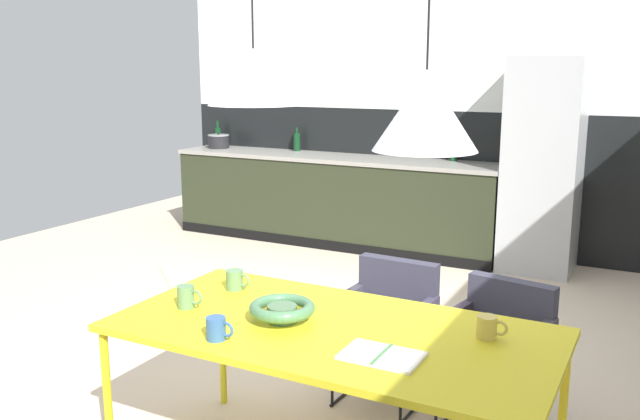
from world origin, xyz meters
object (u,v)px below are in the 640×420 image
bottle_vinegar_dark (218,136)px  bottle_spice_small (454,148)px  armchair_corner_seat (500,333)px  open_book (382,356)px  dining_table (333,336)px  cooking_pot (219,141)px  pendant_lamp_over_table_near (254,77)px  armchair_far_side (388,311)px  pendant_lamp_over_table_far (426,111)px  mug_glass_clear (488,327)px  mug_dark_espresso (235,280)px  mug_wide_latte (217,329)px  bottle_oil_tall (297,141)px  fruit_bowl (282,309)px  refrigerator_column (543,166)px  mug_short_terracotta (187,297)px

bottle_vinegar_dark → bottle_spice_small: bottle_spice_small is taller
armchair_corner_seat → bottle_vinegar_dark: (-3.99, 3.11, 0.54)m
open_book → dining_table: bearing=147.9°
bottle_vinegar_dark → bottle_spice_small: 2.79m
cooking_pot → pendant_lamp_over_table_near: (3.00, -3.83, 0.77)m
armchair_far_side → pendant_lamp_over_table_far: pendant_lamp_over_table_far is taller
mug_glass_clear → mug_dark_espresso: bearing=178.4°
mug_wide_latte → bottle_oil_tall: bottle_oil_tall is taller
dining_table → bottle_oil_tall: 4.71m
fruit_bowl → pendant_lamp_over_table_far: bearing=6.8°
armchair_far_side → mug_dark_espresso: bearing=56.4°
armchair_corner_seat → open_book: (-0.19, -1.08, 0.26)m
mug_dark_espresso → bottle_spice_small: size_ratio=0.44×
dining_table → mug_dark_espresso: mug_dark_espresso is taller
mug_dark_espresso → pendant_lamp_over_table_far: size_ratio=0.10×
mug_wide_latte → bottle_vinegar_dark: size_ratio=0.42×
mug_wide_latte → pendant_lamp_over_table_far: pendant_lamp_over_table_far is taller
fruit_bowl → mug_wide_latte: mug_wide_latte is taller
refrigerator_column → dining_table: refrigerator_column is taller
dining_table → pendant_lamp_over_table_far: 1.00m
bottle_spice_small → dining_table: bearing=-80.0°
bottle_vinegar_dark → pendant_lamp_over_table_near: pendant_lamp_over_table_near is taller
cooking_pot → bottle_oil_tall: (0.91, 0.18, 0.03)m
mug_wide_latte → armchair_far_side: bearing=79.7°
mug_dark_espresso → pendant_lamp_over_table_far: 1.32m
mug_glass_clear → bottle_oil_tall: size_ratio=0.49×
armchair_far_side → mug_wide_latte: bearing=82.6°
mug_wide_latte → pendant_lamp_over_table_far: size_ratio=0.10×
refrigerator_column → armchair_far_side: 2.95m
mug_wide_latte → cooking_pot: size_ratio=0.51×
armchair_corner_seat → bottle_vinegar_dark: 5.08m
refrigerator_column → dining_table: 3.82m
armchair_corner_seat → mug_wide_latte: 1.52m
mug_short_terracotta → bottle_oil_tall: bottle_oil_tall is taller
bottle_vinegar_dark → pendant_lamp_over_table_far: pendant_lamp_over_table_far is taller
refrigerator_column → bottle_vinegar_dark: refrigerator_column is taller
fruit_bowl → pendant_lamp_over_table_far: 1.02m
fruit_bowl → pendant_lamp_over_table_near: bearing=162.9°
armchair_far_side → bottle_spice_small: bearing=-76.4°
armchair_corner_seat → open_book: open_book is taller
mug_short_terracotta → mug_wide_latte: 0.40m
mug_wide_latte → pendant_lamp_over_table_near: 1.02m
open_book → mug_wide_latte: bearing=-167.0°
bottle_vinegar_dark → pendant_lamp_over_table_far: size_ratio=0.23×
mug_dark_espresso → pendant_lamp_over_table_far: (1.00, -0.19, 0.85)m
mug_short_terracotta → cooking_pot: 4.77m
armchair_far_side → pendant_lamp_over_table_near: (-0.25, -0.91, 1.26)m
refrigerator_column → mug_glass_clear: bearing=-83.2°
refrigerator_column → bottle_spice_small: bearing=166.6°
open_book → bottle_oil_tall: bottle_oil_tall is taller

